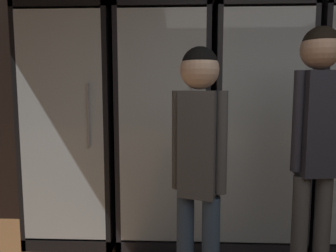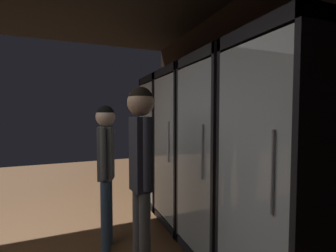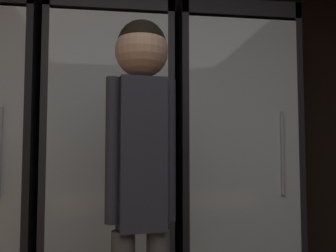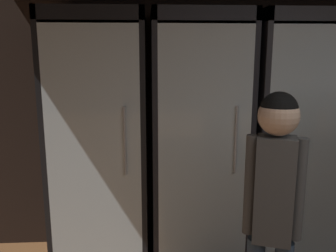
{
  "view_description": "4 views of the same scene",
  "coord_description": "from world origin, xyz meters",
  "px_view_note": "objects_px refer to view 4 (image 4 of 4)",
  "views": [
    {
      "loc": [
        -1.0,
        -0.12,
        1.35
      ],
      "look_at": [
        -1.11,
        2.59,
        1.04
      ],
      "focal_mm": 33.7,
      "sensor_mm": 36.0,
      "label": 1
    },
    {
      "loc": [
        1.74,
        1.24,
        1.49
      ],
      "look_at": [
        -1.17,
        2.42,
        1.33
      ],
      "focal_mm": 25.35,
      "sensor_mm": 36.0,
      "label": 2
    },
    {
      "loc": [
        -0.29,
        0.27,
        1.16
      ],
      "look_at": [
        0.02,
        2.44,
        1.31
      ],
      "focal_mm": 38.61,
      "sensor_mm": 36.0,
      "label": 3
    },
    {
      "loc": [
        -1.55,
        -0.13,
        1.76
      ],
      "look_at": [
        -1.4,
        2.55,
        1.21
      ],
      "focal_mm": 37.49,
      "sensor_mm": 36.0,
      "label": 4
    }
  ],
  "objects_px": {
    "cooler_far_left": "(101,145)",
    "shopper_near": "(273,202)",
    "cooler_left": "(197,144)",
    "cooler_center": "(291,143)"
  },
  "relations": [
    {
      "from": "cooler_far_left",
      "to": "cooler_left",
      "type": "height_order",
      "value": "same"
    },
    {
      "from": "cooler_center",
      "to": "shopper_near",
      "type": "bearing_deg",
      "value": -116.29
    },
    {
      "from": "cooler_left",
      "to": "shopper_near",
      "type": "bearing_deg",
      "value": -77.62
    },
    {
      "from": "cooler_far_left",
      "to": "shopper_near",
      "type": "relative_size",
      "value": 1.32
    },
    {
      "from": "shopper_near",
      "to": "cooler_far_left",
      "type": "bearing_deg",
      "value": 133.03
    },
    {
      "from": "cooler_far_left",
      "to": "cooler_left",
      "type": "bearing_deg",
      "value": -0.03
    },
    {
      "from": "cooler_far_left",
      "to": "shopper_near",
      "type": "xyz_separation_m",
      "value": [
        1.05,
        -1.13,
        -0.03
      ]
    },
    {
      "from": "cooler_center",
      "to": "cooler_left",
      "type": "bearing_deg",
      "value": -179.89
    },
    {
      "from": "cooler_left",
      "to": "cooler_center",
      "type": "distance_m",
      "value": 0.81
    },
    {
      "from": "cooler_far_left",
      "to": "shopper_near",
      "type": "bearing_deg",
      "value": -46.97
    }
  ]
}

